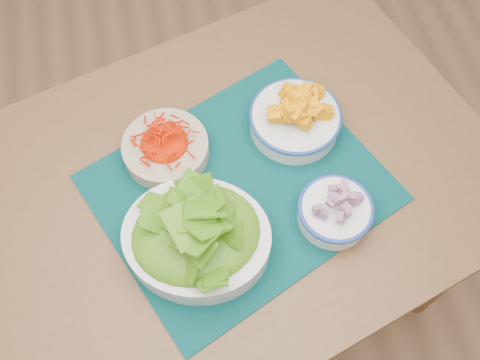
% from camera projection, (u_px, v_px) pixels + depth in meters
% --- Properties ---
extents(table, '(1.36, 1.09, 0.75)m').
position_uv_depth(table, '(213.00, 208.00, 1.17)').
color(table, brown).
rests_on(table, ground).
extents(placemat, '(0.67, 0.62, 0.00)m').
position_uv_depth(placemat, '(240.00, 187.00, 1.08)').
color(placemat, '#002628').
rests_on(placemat, table).
extents(carrot_bowl, '(0.23, 0.23, 0.07)m').
position_uv_depth(carrot_bowl, '(165.00, 146.00, 1.09)').
color(carrot_bowl, '#BEA88D').
rests_on(carrot_bowl, placemat).
extents(squash_bowl, '(0.20, 0.20, 0.09)m').
position_uv_depth(squash_bowl, '(296.00, 116.00, 1.11)').
color(squash_bowl, white).
rests_on(squash_bowl, placemat).
extents(lettuce_bowl, '(0.34, 0.31, 0.13)m').
position_uv_depth(lettuce_bowl, '(196.00, 233.00, 0.96)').
color(lettuce_bowl, white).
rests_on(lettuce_bowl, placemat).
extents(onion_bowl, '(0.18, 0.18, 0.08)m').
position_uv_depth(onion_bowl, '(335.00, 210.00, 1.01)').
color(onion_bowl, white).
rests_on(onion_bowl, placemat).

